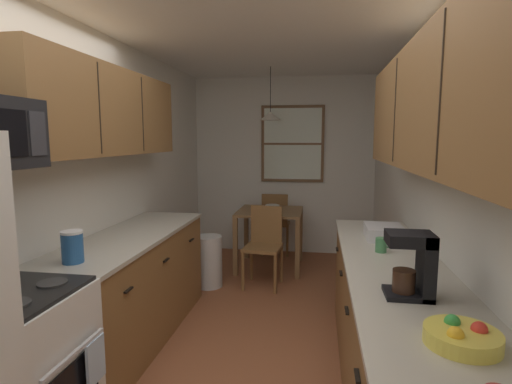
# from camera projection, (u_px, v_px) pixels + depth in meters

# --- Properties ---
(ground_plane) EXTENTS (12.00, 12.00, 0.00)m
(ground_plane) POSITION_uv_depth(u_px,v_px,m) (255.00, 334.00, 3.44)
(ground_plane) COLOR brown
(wall_left) EXTENTS (0.10, 9.00, 2.55)m
(wall_left) POSITION_uv_depth(u_px,v_px,m) (102.00, 185.00, 3.48)
(wall_left) COLOR silver
(wall_left) RESTS_ON ground
(wall_right) EXTENTS (0.10, 9.00, 2.55)m
(wall_right) POSITION_uv_depth(u_px,v_px,m) (429.00, 191.00, 3.06)
(wall_right) COLOR silver
(wall_right) RESTS_ON ground
(wall_back) EXTENTS (4.40, 0.10, 2.55)m
(wall_back) POSITION_uv_depth(u_px,v_px,m) (284.00, 166.00, 5.87)
(wall_back) COLOR silver
(wall_back) RESTS_ON ground
(ceiling_slab) EXTENTS (4.40, 9.00, 0.08)m
(ceiling_slab) POSITION_uv_depth(u_px,v_px,m) (255.00, 20.00, 3.10)
(ceiling_slab) COLOR white
(stove_range) EXTENTS (0.66, 0.62, 1.10)m
(stove_range) POSITION_uv_depth(u_px,v_px,m) (15.00, 376.00, 2.03)
(stove_range) COLOR white
(stove_range) RESTS_ON ground
(counter_left) EXTENTS (0.64, 1.97, 0.90)m
(counter_left) POSITION_uv_depth(u_px,v_px,m) (131.00, 287.00, 3.30)
(counter_left) COLOR brown
(counter_left) RESTS_ON ground
(upper_cabinets_left) EXTENTS (0.33, 2.05, 0.67)m
(upper_cabinets_left) POSITION_uv_depth(u_px,v_px,m) (104.00, 112.00, 3.09)
(upper_cabinets_left) COLOR brown
(counter_right) EXTENTS (0.64, 3.24, 0.90)m
(counter_right) POSITION_uv_depth(u_px,v_px,m) (402.00, 356.00, 2.26)
(counter_right) COLOR brown
(counter_right) RESTS_ON ground
(upper_cabinets_right) EXTENTS (0.33, 2.92, 0.69)m
(upper_cabinets_right) POSITION_uv_depth(u_px,v_px,m) (446.00, 104.00, 2.01)
(upper_cabinets_right) COLOR brown
(dining_table) EXTENTS (0.81, 0.80, 0.76)m
(dining_table) POSITION_uv_depth(u_px,v_px,m) (270.00, 220.00, 5.15)
(dining_table) COLOR brown
(dining_table) RESTS_ON ground
(dining_chair_near) EXTENTS (0.44, 0.44, 0.90)m
(dining_chair_near) POSITION_uv_depth(u_px,v_px,m) (264.00, 242.00, 4.57)
(dining_chair_near) COLOR brown
(dining_chair_near) RESTS_ON ground
(dining_chair_far) EXTENTS (0.40, 0.40, 0.90)m
(dining_chair_far) POSITION_uv_depth(u_px,v_px,m) (275.00, 221.00, 5.76)
(dining_chair_far) COLOR brown
(dining_chair_far) RESTS_ON ground
(pendant_light) EXTENTS (0.27, 0.27, 0.65)m
(pendant_light) POSITION_uv_depth(u_px,v_px,m) (270.00, 116.00, 4.97)
(pendant_light) COLOR black
(back_window) EXTENTS (0.90, 0.05, 1.09)m
(back_window) POSITION_uv_depth(u_px,v_px,m) (292.00, 144.00, 5.73)
(back_window) COLOR brown
(trash_bin) EXTENTS (0.30, 0.30, 0.58)m
(trash_bin) POSITION_uv_depth(u_px,v_px,m) (209.00, 261.00, 4.53)
(trash_bin) COLOR silver
(trash_bin) RESTS_ON ground
(storage_canister) EXTENTS (0.13, 0.13, 0.20)m
(storage_canister) POSITION_uv_depth(u_px,v_px,m) (72.00, 247.00, 2.50)
(storage_canister) COLOR #265999
(storage_canister) RESTS_ON counter_left
(dish_towel) EXTENTS (0.02, 0.16, 0.24)m
(dish_towel) POSITION_uv_depth(u_px,v_px,m) (96.00, 361.00, 2.12)
(dish_towel) COLOR silver
(coffee_maker) EXTENTS (0.22, 0.18, 0.32)m
(coffee_maker) POSITION_uv_depth(u_px,v_px,m) (416.00, 264.00, 1.94)
(coffee_maker) COLOR black
(coffee_maker) RESTS_ON counter_right
(mug_by_coffeemaker) EXTENTS (0.11, 0.08, 0.10)m
(mug_by_coffeemaker) POSITION_uv_depth(u_px,v_px,m) (381.00, 245.00, 2.73)
(mug_by_coffeemaker) COLOR #3F7F4C
(mug_by_coffeemaker) RESTS_ON counter_right
(fruit_bowl) EXTENTS (0.28, 0.28, 0.09)m
(fruit_bowl) POSITION_uv_depth(u_px,v_px,m) (462.00, 336.00, 1.50)
(fruit_bowl) COLOR #E5D14C
(fruit_bowl) RESTS_ON counter_right
(dish_rack) EXTENTS (0.28, 0.34, 0.10)m
(dish_rack) POSITION_uv_depth(u_px,v_px,m) (384.00, 232.00, 3.11)
(dish_rack) COLOR silver
(dish_rack) RESTS_ON counter_right
(table_serving_bowl) EXTENTS (0.19, 0.19, 0.06)m
(table_serving_bowl) POSITION_uv_depth(u_px,v_px,m) (272.00, 207.00, 5.19)
(table_serving_bowl) COLOR silver
(table_serving_bowl) RESTS_ON dining_table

